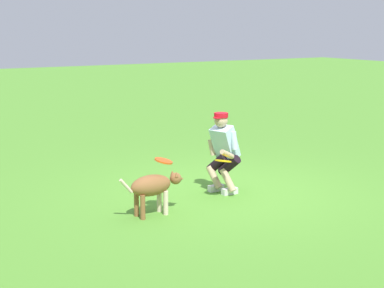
{
  "coord_description": "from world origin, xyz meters",
  "views": [
    {
      "loc": [
        5.14,
        7.55,
        2.62
      ],
      "look_at": [
        0.78,
        0.19,
        0.9
      ],
      "focal_mm": 55.19,
      "sensor_mm": 36.0,
      "label": 1
    }
  ],
  "objects_px": {
    "frisbee_flying": "(164,161)",
    "person": "(223,150)",
    "frisbee_held": "(223,161)",
    "dog": "(154,186)"
  },
  "relations": [
    {
      "from": "person",
      "to": "frisbee_held",
      "type": "height_order",
      "value": "person"
    },
    {
      "from": "frisbee_held",
      "to": "person",
      "type": "bearing_deg",
      "value": -124.16
    },
    {
      "from": "dog",
      "to": "frisbee_held",
      "type": "xyz_separation_m",
      "value": [
        -1.24,
        -0.12,
        0.2
      ]
    },
    {
      "from": "dog",
      "to": "frisbee_held",
      "type": "distance_m",
      "value": 1.27
    },
    {
      "from": "person",
      "to": "frisbee_held",
      "type": "relative_size",
      "value": 5.01
    },
    {
      "from": "frisbee_flying",
      "to": "person",
      "type": "bearing_deg",
      "value": -161.7
    },
    {
      "from": "dog",
      "to": "frisbee_held",
      "type": "height_order",
      "value": "frisbee_held"
    },
    {
      "from": "person",
      "to": "dog",
      "type": "height_order",
      "value": "person"
    },
    {
      "from": "frisbee_flying",
      "to": "dog",
      "type": "bearing_deg",
      "value": 5.88
    },
    {
      "from": "person",
      "to": "dog",
      "type": "relative_size",
      "value": 1.25
    }
  ]
}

